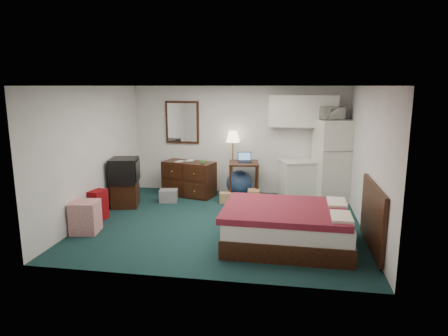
% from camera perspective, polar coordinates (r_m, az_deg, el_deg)
% --- Properties ---
extents(floor, '(5.00, 4.50, 0.01)m').
position_cam_1_polar(floor, '(7.51, -0.13, -7.78)').
color(floor, '#0F282B').
rests_on(floor, ground).
extents(ceiling, '(5.00, 4.50, 0.01)m').
position_cam_1_polar(ceiling, '(7.08, -0.14, 11.67)').
color(ceiling, silver).
rests_on(ceiling, walls).
extents(walls, '(5.01, 4.51, 2.50)m').
position_cam_1_polar(walls, '(7.19, -0.13, 1.66)').
color(walls, silver).
rests_on(walls, floor).
extents(mirror, '(0.80, 0.06, 1.00)m').
position_cam_1_polar(mirror, '(9.58, -5.97, 6.52)').
color(mirror, white).
rests_on(mirror, walls).
extents(upper_cabinets, '(1.50, 0.35, 0.70)m').
position_cam_1_polar(upper_cabinets, '(9.08, 11.22, 7.98)').
color(upper_cabinets, silver).
rests_on(upper_cabinets, walls).
extents(headboard, '(0.06, 1.56, 1.00)m').
position_cam_1_polar(headboard, '(6.52, 20.47, -6.50)').
color(headboard, black).
rests_on(headboard, walls).
extents(dresser, '(1.27, 0.83, 0.80)m').
position_cam_1_polar(dresser, '(9.23, -5.00, -1.54)').
color(dresser, black).
rests_on(dresser, floor).
extents(floor_lamp, '(0.33, 0.33, 1.48)m').
position_cam_1_polar(floor_lamp, '(9.29, 1.27, 0.76)').
color(floor_lamp, '#B88E3A').
rests_on(floor_lamp, floor).
extents(desk, '(0.73, 0.73, 0.83)m').
position_cam_1_polar(desk, '(8.99, 2.83, -1.76)').
color(desk, black).
rests_on(desk, floor).
extents(exercise_ball, '(0.65, 0.65, 0.60)m').
position_cam_1_polar(exercise_ball, '(9.20, 2.22, -2.18)').
color(exercise_ball, navy).
rests_on(exercise_ball, floor).
extents(kitchen_counter, '(0.91, 0.80, 0.84)m').
position_cam_1_polar(kitchen_counter, '(9.14, 10.59, -1.71)').
color(kitchen_counter, silver).
rests_on(kitchen_counter, floor).
extents(fridge, '(0.91, 0.91, 1.79)m').
position_cam_1_polar(fridge, '(9.06, 15.29, 1.05)').
color(fridge, silver).
rests_on(fridge, floor).
extents(bed, '(1.96, 1.55, 0.62)m').
position_cam_1_polar(bed, '(6.47, 9.04, -8.28)').
color(bed, '#5A0E1F').
rests_on(bed, floor).
extents(tv_stand, '(0.64, 0.67, 0.52)m').
position_cam_1_polar(tv_stand, '(8.68, -13.90, -3.64)').
color(tv_stand, black).
rests_on(tv_stand, floor).
extents(suitcase, '(0.28, 0.39, 0.58)m').
position_cam_1_polar(suitcase, '(7.93, -17.52, -5.09)').
color(suitcase, '#5D0605').
rests_on(suitcase, floor).
extents(retail_box, '(0.50, 0.50, 0.55)m').
position_cam_1_polar(retail_box, '(7.35, -19.19, -6.62)').
color(retail_box, silver).
rests_on(retail_box, floor).
extents(file_bin, '(0.43, 0.35, 0.27)m').
position_cam_1_polar(file_bin, '(8.85, -7.92, -3.94)').
color(file_bin, gray).
rests_on(file_bin, floor).
extents(cardboard_box_a, '(0.30, 0.27, 0.22)m').
position_cam_1_polar(cardboard_box_a, '(8.72, 0.20, -4.23)').
color(cardboard_box_a, '#9D773F').
rests_on(cardboard_box_a, floor).
extents(cardboard_box_b, '(0.25, 0.29, 0.29)m').
position_cam_1_polar(cardboard_box_b, '(8.72, 4.25, -4.04)').
color(cardboard_box_b, '#9D773F').
rests_on(cardboard_box_b, floor).
extents(laptop, '(0.35, 0.31, 0.21)m').
position_cam_1_polar(laptop, '(8.90, 3.03, 1.50)').
color(laptop, black).
rests_on(laptop, desk).
extents(crt_tv, '(0.66, 0.69, 0.51)m').
position_cam_1_polar(crt_tv, '(8.53, -14.07, -0.34)').
color(crt_tv, black).
rests_on(crt_tv, tv_stand).
extents(microwave, '(0.55, 0.41, 0.34)m').
position_cam_1_polar(microwave, '(8.95, 15.11, 7.79)').
color(microwave, silver).
rests_on(microwave, fridge).
extents(book_a, '(0.15, 0.08, 0.21)m').
position_cam_1_polar(book_a, '(9.18, -6.67, 1.58)').
color(book_a, '#9D773F').
rests_on(book_a, dresser).
extents(book_b, '(0.17, 0.04, 0.23)m').
position_cam_1_polar(book_b, '(9.23, -5.34, 1.71)').
color(book_b, '#9D773F').
rests_on(book_b, dresser).
extents(mug, '(0.11, 0.09, 0.11)m').
position_cam_1_polar(mug, '(8.84, -3.07, 0.93)').
color(mug, '#427F38').
rests_on(mug, dresser).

